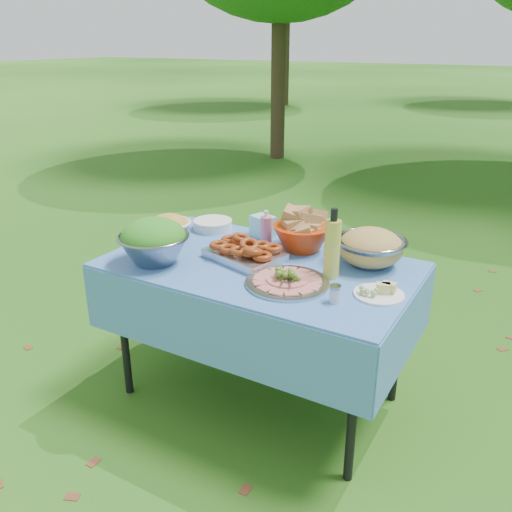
{
  "coord_description": "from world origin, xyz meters",
  "views": [
    {
      "loc": [
        1.18,
        -2.08,
        1.77
      ],
      "look_at": [
        -0.02,
        0.0,
        0.8
      ],
      "focal_mm": 38.0,
      "sensor_mm": 36.0,
      "label": 1
    }
  ],
  "objects": [
    {
      "name": "bread_bowl",
      "position": [
        0.09,
        0.27,
        0.86
      ],
      "size": [
        0.38,
        0.38,
        0.2
      ],
      "primitive_type": null,
      "rotation": [
        0.0,
        0.0,
        -0.34
      ],
      "color": "red",
      "rests_on": "picnic_table"
    },
    {
      "name": "oil_bottle",
      "position": [
        0.36,
        0.03,
        0.92
      ],
      "size": [
        0.09,
        0.09,
        0.32
      ],
      "primitive_type": "cylinder",
      "rotation": [
        0.0,
        0.0,
        -0.41
      ],
      "color": "gold",
      "rests_on": "picnic_table"
    },
    {
      "name": "pasta_bowl_white",
      "position": [
        -0.6,
        0.07,
        0.83
      ],
      "size": [
        0.3,
        0.3,
        0.13
      ],
      "primitive_type": null,
      "rotation": [
        0.0,
        0.0,
        0.36
      ],
      "color": "white",
      "rests_on": "picnic_table"
    },
    {
      "name": "fried_tray",
      "position": [
        -0.09,
        0.01,
        0.8
      ],
      "size": [
        0.41,
        0.34,
        0.08
      ],
      "primitive_type": "cube",
      "rotation": [
        0.0,
        0.0,
        -0.26
      ],
      "color": "#BDBCC2",
      "rests_on": "picnic_table"
    },
    {
      "name": "sanitizer_bottle",
      "position": [
        -0.11,
        0.27,
        0.85
      ],
      "size": [
        0.08,
        0.08,
        0.18
      ],
      "primitive_type": "cylinder",
      "rotation": [
        0.0,
        0.0,
        -0.38
      ],
      "color": "pink",
      "rests_on": "picnic_table"
    },
    {
      "name": "charcuterie_platter",
      "position": [
        0.22,
        -0.14,
        0.8
      ],
      "size": [
        0.41,
        0.41,
        0.08
      ],
      "primitive_type": "cylinder",
      "rotation": [
        0.0,
        0.0,
        0.11
      ],
      "color": "#9FA1A7",
      "rests_on": "picnic_table"
    },
    {
      "name": "pasta_bowl_steel",
      "position": [
        0.46,
        0.25,
        0.85
      ],
      "size": [
        0.38,
        0.38,
        0.18
      ],
      "primitive_type": null,
      "rotation": [
        0.0,
        0.0,
        0.16
      ],
      "color": "gray",
      "rests_on": "picnic_table"
    },
    {
      "name": "wipes_box",
      "position": [
        -0.18,
        0.35,
        0.82
      ],
      "size": [
        0.15,
        0.13,
        0.11
      ],
      "primitive_type": "cube",
      "rotation": [
        0.0,
        0.0,
        -0.32
      ],
      "color": "#97E1E9",
      "rests_on": "picnic_table"
    },
    {
      "name": "salad_bowl",
      "position": [
        -0.44,
        -0.24,
        0.87
      ],
      "size": [
        0.45,
        0.45,
        0.22
      ],
      "primitive_type": null,
      "rotation": [
        0.0,
        0.0,
        0.43
      ],
      "color": "gray",
      "rests_on": "picnic_table"
    },
    {
      "name": "cheese_plate",
      "position": [
        0.61,
        -0.05,
        0.79
      ],
      "size": [
        0.24,
        0.24,
        0.06
      ],
      "primitive_type": "cylinder",
      "rotation": [
        0.0,
        0.0,
        -0.13
      ],
      "color": "white",
      "rests_on": "picnic_table"
    },
    {
      "name": "ground",
      "position": [
        0.0,
        0.0,
        0.0
      ],
      "size": [
        80.0,
        80.0,
        0.0
      ],
      "primitive_type": "plane",
      "color": "#0F3409",
      "rests_on": "ground"
    },
    {
      "name": "plate_stack",
      "position": [
        -0.48,
        0.31,
        0.79
      ],
      "size": [
        0.23,
        0.23,
        0.05
      ],
      "primitive_type": "cylinder",
      "rotation": [
        0.0,
        0.0,
        -0.07
      ],
      "color": "white",
      "rests_on": "picnic_table"
    },
    {
      "name": "picnic_table",
      "position": [
        0.0,
        0.0,
        0.38
      ],
      "size": [
        1.46,
        0.86,
        0.76
      ],
      "primitive_type": "cube",
      "color": "#83BFFC",
      "rests_on": "ground"
    },
    {
      "name": "shaker",
      "position": [
        0.47,
        -0.2,
        0.8
      ],
      "size": [
        0.06,
        0.06,
        0.08
      ],
      "primitive_type": "cylinder",
      "rotation": [
        0.0,
        0.0,
        0.23
      ],
      "color": "silver",
      "rests_on": "picnic_table"
    }
  ]
}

